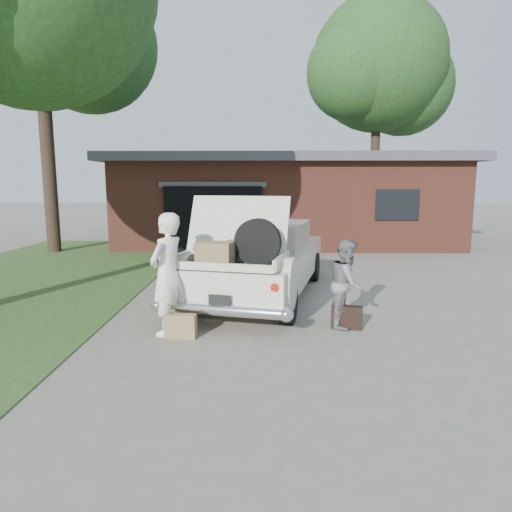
{
  "coord_description": "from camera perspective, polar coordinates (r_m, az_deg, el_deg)",
  "views": [
    {
      "loc": [
        0.1,
        -6.96,
        2.33
      ],
      "look_at": [
        0.0,
        0.6,
        1.1
      ],
      "focal_mm": 32.0,
      "sensor_mm": 36.0,
      "label": 1
    }
  ],
  "objects": [
    {
      "name": "ground",
      "position": [
        7.34,
        -0.06,
        -9.27
      ],
      "size": [
        90.0,
        90.0,
        0.0
      ],
      "primitive_type": "plane",
      "color": "gray",
      "rests_on": "ground"
    },
    {
      "name": "grass_strip",
      "position": [
        11.66,
        -28.04,
        -3.35
      ],
      "size": [
        6.0,
        16.0,
        0.02
      ],
      "primitive_type": "cube",
      "color": "#2D4C1E",
      "rests_on": "ground"
    },
    {
      "name": "house",
      "position": [
        18.46,
        3.5,
        7.16
      ],
      "size": [
        12.8,
        7.8,
        3.3
      ],
      "color": "brown",
      "rests_on": "ground"
    },
    {
      "name": "tree_back",
      "position": [
        17.38,
        -25.29,
        25.15
      ],
      "size": [
        6.8,
        5.91,
        10.62
      ],
      "color": "#38281E",
      "rests_on": "ground"
    },
    {
      "name": "tree_right",
      "position": [
        24.21,
        15.27,
        21.37
      ],
      "size": [
        7.32,
        6.37,
        11.07
      ],
      "color": "#38281E",
      "rests_on": "ground"
    },
    {
      "name": "sedan",
      "position": [
        9.31,
        0.44,
        -0.38
      ],
      "size": [
        3.17,
        5.58,
        2.09
      ],
      "rotation": [
        0.0,
        0.0,
        -0.23
      ],
      "color": "beige",
      "rests_on": "ground"
    },
    {
      "name": "woman_left",
      "position": [
        7.08,
        -11.04,
        -2.26
      ],
      "size": [
        0.7,
        0.81,
        1.88
      ],
      "primitive_type": "imported",
      "rotation": [
        0.0,
        0.0,
        -2.0
      ],
      "color": "white",
      "rests_on": "ground"
    },
    {
      "name": "woman_right",
      "position": [
        7.5,
        11.32,
        -3.38
      ],
      "size": [
        0.71,
        0.82,
        1.43
      ],
      "primitive_type": "imported",
      "rotation": [
        0.0,
        0.0,
        1.29
      ],
      "color": "slate",
      "rests_on": "ground"
    },
    {
      "name": "suitcase_left",
      "position": [
        7.04,
        -9.42,
        -8.64
      ],
      "size": [
        0.49,
        0.21,
        0.37
      ],
      "primitive_type": "cube",
      "rotation": [
        0.0,
        0.0,
        -0.13
      ],
      "color": "#987B4D",
      "rests_on": "ground"
    },
    {
      "name": "suitcase_right",
      "position": [
        7.51,
        11.27,
        -7.51
      ],
      "size": [
        0.51,
        0.28,
        0.38
      ],
      "primitive_type": "cube",
      "rotation": [
        0.0,
        0.0,
        -0.26
      ],
      "color": "black",
      "rests_on": "ground"
    }
  ]
}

